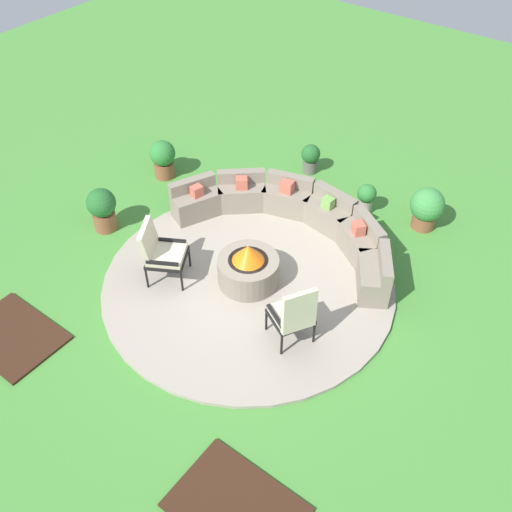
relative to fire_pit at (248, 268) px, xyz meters
name	(u,v)px	position (x,y,z in m)	size (l,w,h in m)	color
ground_plane	(249,283)	(0.00, 0.00, -0.35)	(24.00, 24.00, 0.00)	#478C38
patio_circle	(248,282)	(0.00, 0.00, -0.32)	(4.65, 4.65, 0.06)	#9E9384
mulch_bed_left	(12,336)	(-2.09, -2.95, -0.33)	(1.47, 1.05, 0.04)	#382114
mulch_bed_right	(236,507)	(2.09, -2.95, -0.33)	(1.47, 1.05, 0.04)	#382114
fire_pit	(248,268)	(0.00, 0.00, 0.00)	(0.97, 0.97, 0.74)	gray
curved_stone_bench	(295,218)	(-0.11, 1.46, 0.00)	(4.21, 1.89, 0.69)	gray
lounge_chair_front_left	(161,251)	(-1.15, -0.73, 0.25)	(0.82, 0.83, 1.04)	black
lounge_chair_front_right	(294,314)	(1.24, -0.57, 0.27)	(0.74, 0.75, 1.07)	black
potted_plant_0	(102,208)	(-2.87, -0.42, 0.10)	(0.51, 0.51, 0.81)	brown
potted_plant_1	(163,158)	(-3.16, 1.39, 0.08)	(0.50, 0.50, 0.77)	brown
potted_plant_2	(366,197)	(0.57, 2.76, -0.01)	(0.35, 0.35, 0.58)	#A89E8E
potted_plant_3	(427,207)	(1.60, 3.01, 0.08)	(0.60, 0.60, 0.79)	brown
potted_plant_4	(311,157)	(-0.95, 3.24, -0.01)	(0.37, 0.37, 0.60)	#605B56
potted_plant_5	(162,156)	(-3.34, 1.54, -0.03)	(0.31, 0.31, 0.57)	#605B56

